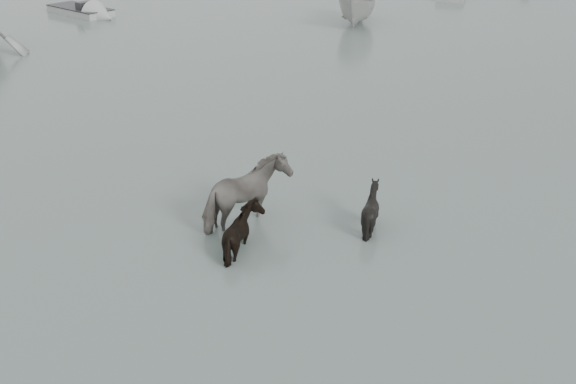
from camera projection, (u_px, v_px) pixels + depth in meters
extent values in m
plane|color=#586861|center=(341.00, 247.00, 15.36)|extent=(140.00, 140.00, 0.00)
imported|color=black|center=(246.00, 187.00, 15.99)|extent=(2.34, 1.91, 1.80)
imported|color=black|center=(244.00, 224.00, 14.93)|extent=(1.15, 1.32, 1.28)
imported|color=black|center=(371.00, 202.00, 15.93)|extent=(1.38, 1.30, 1.23)
imported|color=#AAA9A6|center=(358.00, 6.00, 36.23)|extent=(3.65, 4.77, 1.74)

